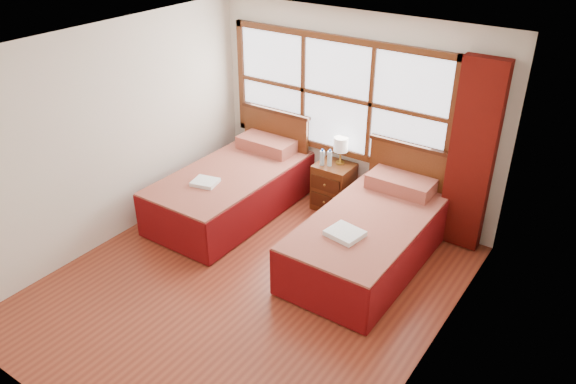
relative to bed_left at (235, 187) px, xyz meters
The scene contains 15 objects.
floor 1.71m from the bed_left, 45.75° to the right, with size 4.50×4.50×0.00m, color brown.
ceiling 2.80m from the bed_left, 45.75° to the right, with size 4.50×4.50×0.00m, color white.
wall_back 1.84m from the bed_left, 42.16° to the left, with size 4.00×4.00×0.00m, color silver.
wall_left 1.74m from the bed_left, 124.95° to the right, with size 4.50×4.50×0.00m, color silver.
wall_right 3.51m from the bed_left, 20.70° to the right, with size 4.50×4.50×0.00m, color silver.
window 1.79m from the bed_left, 48.02° to the left, with size 3.16×0.06×1.56m.
curtain 3.03m from the bed_left, 18.30° to the left, with size 0.50×0.16×2.30m, color #580E08.
bed_left is the anchor object (origin of this frame).
bed_right 2.03m from the bed_left, ahead, with size 1.16×2.26×1.14m.
nightstand 1.32m from the bed_left, 37.14° to the left, with size 0.48×0.48×0.64m.
towels_left 0.60m from the bed_left, 93.50° to the right, with size 0.36×0.33×0.05m.
towels_right 2.07m from the bed_left, 15.57° to the right, with size 0.40×0.37×0.06m.
lamp 1.51m from the bed_left, 39.29° to the left, with size 0.19×0.19×0.37m.
bottle_near 1.23m from the bed_left, 37.88° to the left, with size 0.06×0.06×0.23m.
bottle_far 1.32m from the bed_left, 36.63° to the left, with size 0.06×0.06×0.23m.
Camera 1 is at (3.15, -3.82, 3.89)m, focal length 35.00 mm.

